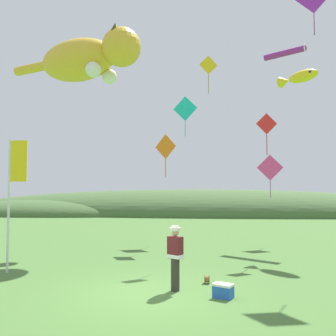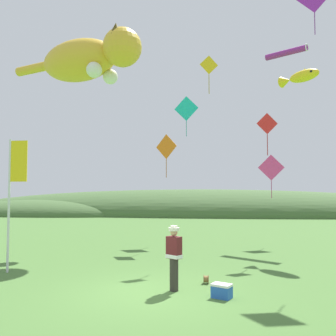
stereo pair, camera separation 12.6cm
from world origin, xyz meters
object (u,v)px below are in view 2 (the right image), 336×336
(picnic_cooler, at_px, (222,291))
(kite_diamond_pink, at_px, (271,168))
(kite_diamond_red, at_px, (267,124))
(festival_attendant, at_px, (174,256))
(kite_diamond_gold, at_px, (209,66))
(kite_giant_cat, at_px, (88,59))
(kite_fish_windsock, at_px, (300,77))
(kite_diamond_orange, at_px, (166,147))
(festival_banner_pole, at_px, (14,185))
(kite_spool, at_px, (206,279))
(kite_tube_streamer, at_px, (287,53))
(kite_diamond_teal, at_px, (186,109))

(picnic_cooler, height_order, kite_diamond_pink, kite_diamond_pink)
(kite_diamond_red, bearing_deg, kite_diamond_pink, 79.44)
(festival_attendant, xyz_separation_m, kite_diamond_gold, (0.91, 6.37, 7.43))
(kite_diamond_gold, distance_m, kite_diamond_pink, 6.22)
(kite_giant_cat, distance_m, kite_diamond_pink, 11.10)
(kite_diamond_pink, bearing_deg, kite_fish_windsock, -48.78)
(kite_diamond_orange, distance_m, kite_diamond_red, 5.00)
(festival_attendant, height_order, festival_banner_pole, festival_banner_pole)
(picnic_cooler, relative_size, kite_giant_cat, 0.07)
(kite_spool, xyz_separation_m, kite_tube_streamer, (4.52, 10.92, 10.67))
(festival_attendant, relative_size, kite_diamond_pink, 0.79)
(kite_diamond_gold, height_order, kite_diamond_orange, kite_diamond_gold)
(kite_giant_cat, distance_m, kite_diamond_teal, 6.16)
(picnic_cooler, distance_m, kite_diamond_orange, 9.76)
(kite_spool, relative_size, kite_diamond_orange, 0.12)
(kite_diamond_pink, height_order, kite_diamond_red, kite_diamond_red)
(festival_attendant, distance_m, kite_diamond_gold, 9.83)
(kite_fish_windsock, distance_m, kite_diamond_orange, 7.24)
(festival_banner_pole, relative_size, kite_tube_streamer, 1.95)
(festival_banner_pole, xyz_separation_m, kite_fish_windsock, (10.88, 6.35, 5.23))
(picnic_cooler, height_order, kite_giant_cat, kite_giant_cat)
(kite_fish_windsock, bearing_deg, kite_diamond_red, -130.47)
(kite_diamond_teal, bearing_deg, picnic_cooler, -81.43)
(festival_banner_pole, bearing_deg, kite_fish_windsock, 30.27)
(picnic_cooler, bearing_deg, festival_attendant, 157.90)
(kite_diamond_gold, height_order, kite_diamond_pink, kite_diamond_gold)
(kite_diamond_gold, relative_size, kite_diamond_teal, 0.75)
(festival_banner_pole, relative_size, kite_diamond_orange, 2.11)
(kite_diamond_pink, bearing_deg, kite_diamond_gold, -136.60)
(kite_diamond_red, bearing_deg, kite_giant_cat, 164.47)
(kite_spool, relative_size, festival_banner_pole, 0.06)
(festival_attendant, bearing_deg, kite_diamond_orange, 98.90)
(picnic_cooler, distance_m, kite_fish_windsock, 12.29)
(kite_diamond_pink, distance_m, kite_diamond_red, 3.99)
(kite_diamond_red, bearing_deg, picnic_cooler, -108.29)
(festival_banner_pole, bearing_deg, kite_tube_streamer, 42.85)
(kite_giant_cat, relative_size, kite_tube_streamer, 3.48)
(kite_diamond_pink, bearing_deg, kite_giant_cat, -173.21)
(kite_fish_windsock, height_order, kite_diamond_orange, kite_fish_windsock)
(kite_fish_windsock, xyz_separation_m, kite_diamond_orange, (-6.43, -0.26, -3.32))
(festival_attendant, bearing_deg, kite_diamond_gold, 81.85)
(kite_giant_cat, xyz_separation_m, kite_diamond_teal, (4.95, 2.99, -2.12))
(kite_spool, distance_m, kite_diamond_teal, 12.70)
(kite_spool, bearing_deg, kite_diamond_teal, 97.40)
(kite_spool, relative_size, kite_diamond_teal, 0.11)
(kite_spool, bearing_deg, kite_diamond_orange, 106.93)
(festival_attendant, distance_m, kite_spool, 1.50)
(kite_diamond_pink, bearing_deg, kite_diamond_red, -100.56)
(festival_attendant, bearing_deg, kite_giant_cat, 123.51)
(kite_giant_cat, bearing_deg, kite_spool, -49.22)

